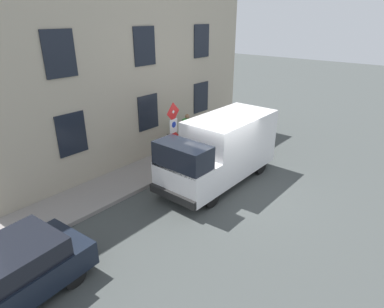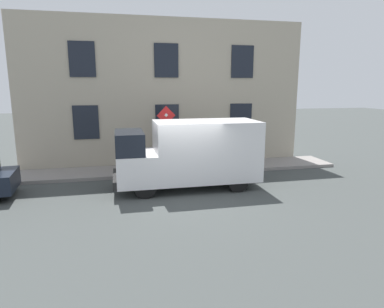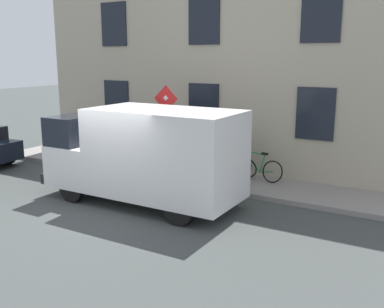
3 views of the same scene
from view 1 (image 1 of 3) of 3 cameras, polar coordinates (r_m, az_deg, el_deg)
ground_plane at (r=12.44m, az=6.72°, el=-6.02°), size 80.00×80.00×0.00m
sidewalk_slab at (r=14.32m, az=-4.61°, el=-1.53°), size 1.98×15.24×0.14m
building_facade at (r=14.25m, az=-8.97°, el=12.20°), size 0.75×13.24×6.78m
sign_post_stacked at (r=12.96m, az=-3.27°, el=4.18°), size 0.17×0.56×2.69m
delivery_van at (r=12.46m, az=5.12°, el=0.90°), size 2.00×5.33×2.50m
parked_hatchback at (r=8.66m, az=-30.55°, el=-18.38°), size 2.07×4.13×1.38m
bicycle_green at (r=15.87m, az=-0.43°, el=2.79°), size 0.51×1.72×0.89m
bicycle_red at (r=15.28m, az=-2.50°, el=1.94°), size 0.46×1.71×0.89m
pedestrian at (r=15.24m, az=-0.81°, el=4.16°), size 0.43×0.30×1.72m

